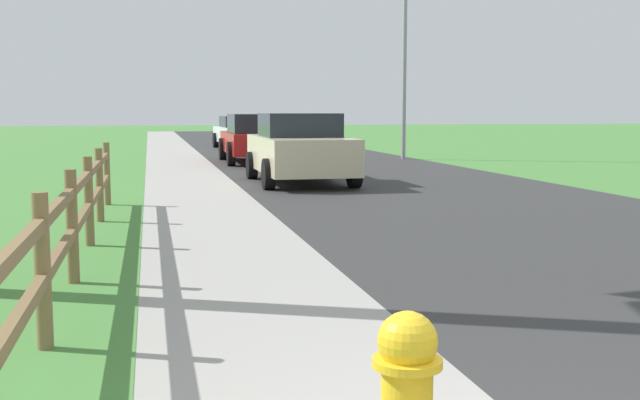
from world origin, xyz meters
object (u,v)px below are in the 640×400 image
parked_car_white (241,132)px  street_lamp (408,32)px  parked_car_red (256,138)px  parked_suv_beige (300,149)px

parked_car_white → street_lamp: bearing=-61.4°
parked_car_red → parked_car_white: 8.96m
parked_car_white → street_lamp: (4.59, -8.41, 3.51)m
parked_suv_beige → parked_car_white: size_ratio=0.87×
parked_car_red → street_lamp: size_ratio=0.68×
parked_suv_beige → parked_car_white: bearing=88.1°
parked_suv_beige → parked_car_red: size_ratio=0.88×
parked_suv_beige → street_lamp: (5.12, 7.70, 3.44)m
parked_car_white → street_lamp: street_lamp is taller
parked_suv_beige → parked_car_white: parked_suv_beige is taller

